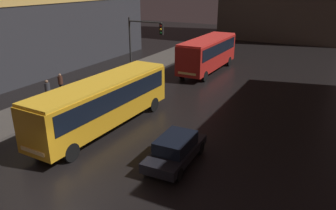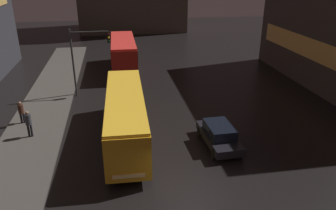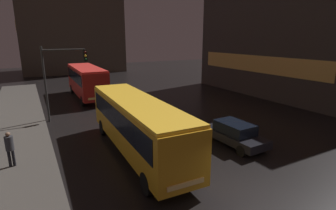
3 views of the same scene
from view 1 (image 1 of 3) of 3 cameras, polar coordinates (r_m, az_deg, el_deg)
ground_plane at (r=15.39m, az=-17.44°, el=-14.77°), size 120.00×120.00×0.00m
sidewalk_left at (r=27.50m, az=-16.39°, el=1.59°), size 4.00×48.00×0.15m
bus_near at (r=20.36m, az=-11.13°, el=1.01°), size 2.70×10.91×3.18m
bus_far at (r=33.61m, az=6.95°, el=9.26°), size 2.68×9.76×3.41m
car_taxi at (r=16.71m, az=1.33°, el=-7.71°), size 1.95×4.35×1.44m
pedestrian_near at (r=25.66m, az=-20.23°, el=2.54°), size 0.55×0.55×1.82m
pedestrian_mid at (r=27.85m, az=-18.22°, el=3.88°), size 0.52×0.52×1.64m
traffic_light_main at (r=28.41m, az=-4.64°, el=11.13°), size 3.36×0.35×5.86m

